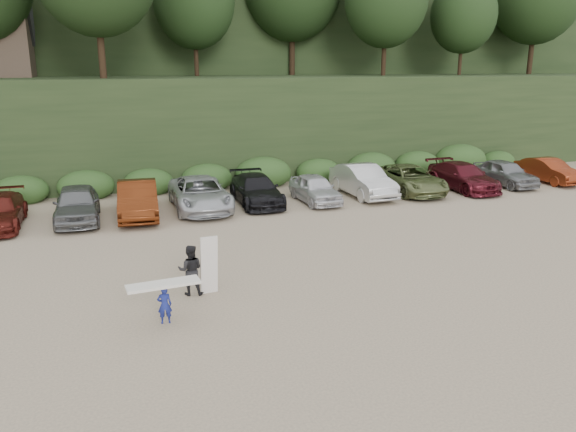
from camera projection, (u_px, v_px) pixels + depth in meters
name	position (u px, v px, depth m)	size (l,w,h in m)	color
ground	(269.00, 283.00, 17.89)	(120.00, 120.00, 0.00)	tan
hillside_backdrop	(139.00, 10.00, 47.65)	(90.00, 41.50, 28.00)	black
parked_cars	(211.00, 194.00, 26.86)	(39.87, 5.96, 1.64)	#AFAFB4
child_surfer	(164.00, 296.00, 14.91)	(1.96, 0.68, 1.16)	navy
adult_surfer	(192.00, 270.00, 16.82)	(1.25, 0.77, 1.84)	black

